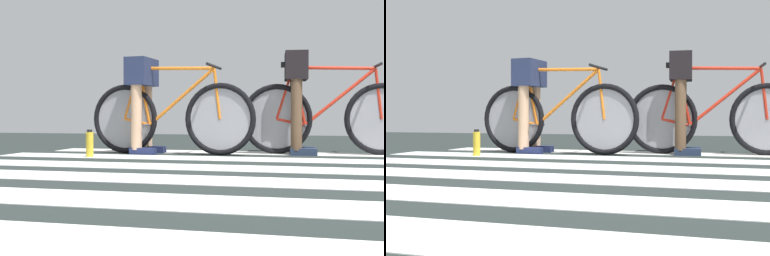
# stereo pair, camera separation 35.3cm
# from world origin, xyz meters

# --- Properties ---
(ground) EXTENTS (18.00, 14.00, 0.02)m
(ground) POSITION_xyz_m (0.00, 0.00, 0.01)
(ground) COLOR #222A28
(crosswalk_markings) EXTENTS (5.46, 4.25, 0.00)m
(crosswalk_markings) POSITION_xyz_m (-0.02, 0.25, 0.02)
(crosswalk_markings) COLOR silver
(crosswalk_markings) RESTS_ON ground
(bicycle_1_of_2) EXTENTS (1.74, 0.52, 0.93)m
(bicycle_1_of_2) POSITION_xyz_m (-1.16, 1.81, 0.41)
(bicycle_1_of_2) COLOR black
(bicycle_1_of_2) RESTS_ON ground
(cyclist_1_of_2) EXTENTS (0.33, 0.42, 0.98)m
(cyclist_1_of_2) POSITION_xyz_m (-1.47, 1.83, 0.65)
(cyclist_1_of_2) COLOR tan
(cyclist_1_of_2) RESTS_ON ground
(bicycle_2_of_2) EXTENTS (1.73, 0.52, 0.93)m
(bicycle_2_of_2) POSITION_xyz_m (0.39, 2.13, 0.41)
(bicycle_2_of_2) COLOR black
(bicycle_2_of_2) RESTS_ON ground
(cyclist_2_of_2) EXTENTS (0.34, 0.43, 1.03)m
(cyclist_2_of_2) POSITION_xyz_m (0.08, 2.10, 0.69)
(cyclist_2_of_2) COLOR brown
(cyclist_2_of_2) RESTS_ON ground
(water_bottle) EXTENTS (0.07, 0.07, 0.26)m
(water_bottle) POSITION_xyz_m (-1.80, 1.29, 0.14)
(water_bottle) COLOR gold
(water_bottle) RESTS_ON ground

